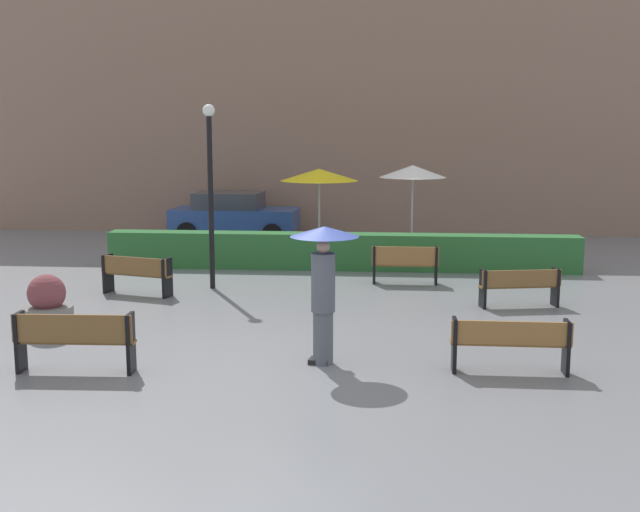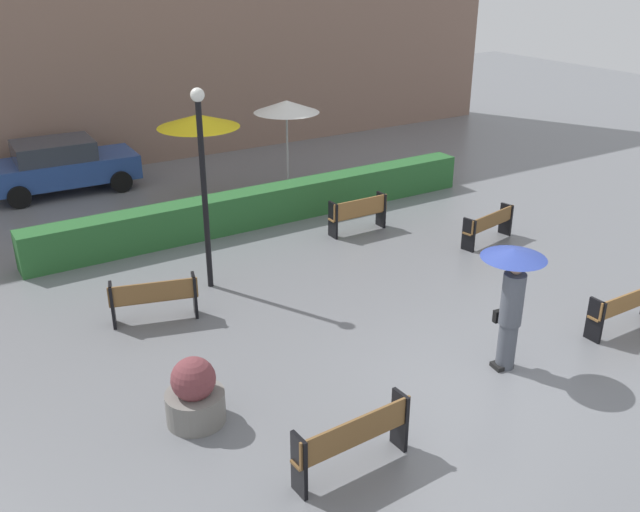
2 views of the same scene
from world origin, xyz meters
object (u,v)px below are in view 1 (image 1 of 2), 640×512
(bench_near_left, at_px, (74,337))
(bench_far_right, at_px, (520,285))
(lamp_post, at_px, (210,178))
(patio_umbrella_yellow, at_px, (319,175))
(patio_umbrella_white, at_px, (413,172))
(parked_car, at_px, (233,214))
(bench_near_right, at_px, (511,341))
(bench_far_left, at_px, (136,272))
(bench_back_row, at_px, (405,262))
(pedestrian_with_umbrella, at_px, (324,272))
(planter_pot, at_px, (47,308))

(bench_near_left, relative_size, bench_far_right, 1.08)
(bench_far_right, relative_size, lamp_post, 0.40)
(patio_umbrella_yellow, xyz_separation_m, patio_umbrella_white, (2.71, -0.12, 0.12))
(patio_umbrella_white, relative_size, parked_car, 0.62)
(bench_near_left, relative_size, bench_near_right, 1.02)
(bench_far_left, xyz_separation_m, bench_back_row, (6.02, 1.78, 0.02))
(patio_umbrella_white, xyz_separation_m, parked_car, (-5.88, 3.17, -1.65))
(bench_near_right, xyz_separation_m, pedestrian_with_umbrella, (-2.87, 0.29, 0.96))
(bench_near_right, xyz_separation_m, patio_umbrella_white, (-1.17, 10.94, 1.96))
(bench_back_row, relative_size, patio_umbrella_yellow, 0.63)
(bench_near_left, distance_m, patio_umbrella_white, 12.85)
(bench_near_right, relative_size, pedestrian_with_umbrella, 0.82)
(bench_back_row, xyz_separation_m, patio_umbrella_yellow, (-2.44, 4.27, 1.81))
(bench_near_left, distance_m, bench_back_row, 8.97)
(patio_umbrella_white, bearing_deg, lamp_post, -133.30)
(patio_umbrella_white, bearing_deg, bench_far_right, -72.19)
(parked_car, bearing_deg, lamp_post, -82.20)
(bench_near_right, height_order, pedestrian_with_umbrella, pedestrian_with_umbrella)
(lamp_post, relative_size, patio_umbrella_yellow, 1.68)
(bench_near_right, xyz_separation_m, patio_umbrella_yellow, (-3.88, 11.05, 1.84))
(bench_near_right, bearing_deg, patio_umbrella_white, 96.12)
(bench_far_right, xyz_separation_m, planter_pot, (-8.90, -2.87, -0.01))
(pedestrian_with_umbrella, bearing_deg, parked_car, 106.86)
(bench_far_right, relative_size, planter_pot, 1.56)
(bench_near_right, distance_m, planter_pot, 8.19)
(bench_near_left, distance_m, parked_car, 14.67)
(planter_pot, distance_m, patio_umbrella_white, 11.70)
(planter_pot, bearing_deg, bench_far_right, 17.86)
(bench_far_left, height_order, parked_car, parked_car)
(bench_far_right, bearing_deg, lamp_post, 168.70)
(bench_near_right, distance_m, bench_back_row, 6.94)
(bench_far_right, height_order, pedestrian_with_umbrella, pedestrian_with_umbrella)
(bench_near_left, height_order, pedestrian_with_umbrella, pedestrian_with_umbrella)
(bench_back_row, relative_size, patio_umbrella_white, 0.60)
(bench_near_right, bearing_deg, pedestrian_with_umbrella, 174.17)
(bench_back_row, height_order, patio_umbrella_white, patio_umbrella_white)
(bench_far_left, bearing_deg, bench_near_right, -33.87)
(pedestrian_with_umbrella, distance_m, planter_pot, 5.42)
(patio_umbrella_yellow, relative_size, parked_car, 0.59)
(bench_near_left, xyz_separation_m, planter_pot, (-1.41, 2.21, -0.09))
(bench_back_row, distance_m, parked_car, 9.23)
(patio_umbrella_yellow, bearing_deg, bench_back_row, -60.26)
(bench_near_left, height_order, patio_umbrella_yellow, patio_umbrella_yellow)
(planter_pot, relative_size, lamp_post, 0.26)
(bench_far_left, bearing_deg, patio_umbrella_white, 43.29)
(bench_far_left, xyz_separation_m, bench_near_right, (7.46, -5.01, -0.01))
(bench_back_row, bearing_deg, lamp_post, -168.64)
(bench_near_right, bearing_deg, bench_far_right, 78.91)
(bench_near_left, bearing_deg, patio_umbrella_yellow, 76.79)
(patio_umbrella_white, bearing_deg, parked_car, 151.67)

